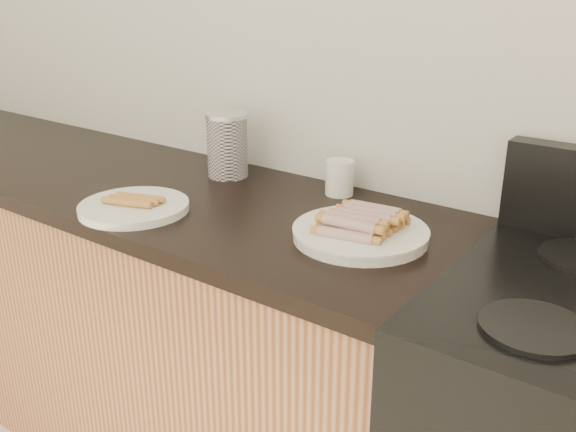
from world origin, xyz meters
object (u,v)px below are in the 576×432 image
Objects in this scene: canister at (227,145)px; mug at (340,178)px; main_plate at (360,235)px; side_plate at (134,207)px.

canister reaches higher than mug.
canister is (-0.55, 0.18, 0.08)m from main_plate.
mug is at bearing 8.50° from canister.
mug is (0.35, 0.41, 0.04)m from side_plate.
main_plate is 1.10× the size of side_plate.
main_plate is at bearing 18.11° from side_plate.
mug is (-0.20, 0.23, 0.04)m from main_plate.
canister is at bearing -171.50° from mug.
canister reaches higher than main_plate.
side_plate is 2.91× the size of mug.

